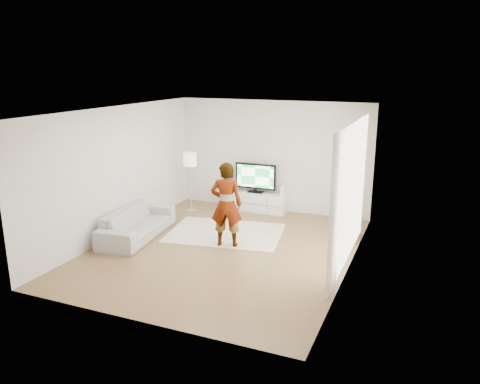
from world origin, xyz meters
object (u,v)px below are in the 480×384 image
at_px(player, 226,205).
at_px(floor_lamp, 190,162).
at_px(media_console, 255,201).
at_px(rug, 225,233).
at_px(sofa, 137,223).
at_px(television, 256,177).

distance_m(player, floor_lamp, 2.67).
bearing_deg(media_console, rug, -89.83).
bearing_deg(floor_lamp, sofa, -93.99).
bearing_deg(sofa, floor_lamp, -11.08).
height_order(media_console, rug, media_console).
height_order(media_console, player, player).
bearing_deg(rug, television, 90.17).
distance_m(rug, player, 1.16).
height_order(rug, sofa, sofa).
relative_size(sofa, floor_lamp, 1.44).
xyz_separation_m(player, sofa, (-2.00, -0.28, -0.57)).
relative_size(rug, player, 1.41).
distance_m(media_console, rug, 1.88).
bearing_deg(floor_lamp, rug, -38.62).
bearing_deg(television, rug, -89.83).
xyz_separation_m(television, sofa, (-1.66, -2.85, -0.56)).
xyz_separation_m(media_console, television, (0.00, 0.03, 0.64)).
height_order(television, rug, television).
height_order(media_console, floor_lamp, floor_lamp).
height_order(player, floor_lamp, player).
distance_m(rug, floor_lamp, 2.31).
bearing_deg(television, player, -82.44).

